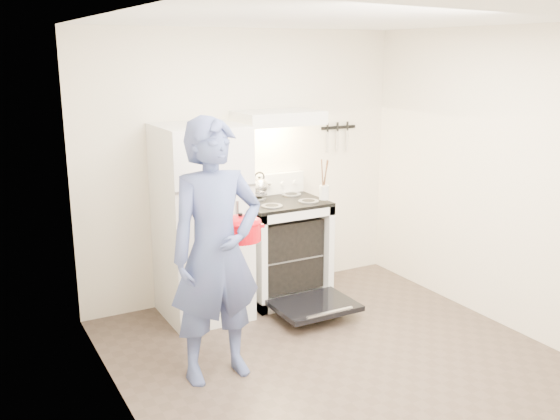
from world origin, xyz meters
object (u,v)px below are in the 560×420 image
Objects in this scene: refrigerator at (202,223)px; dutch_oven at (241,231)px; tea_kettle at (259,185)px; stove_body at (282,251)px; person at (216,252)px.

dutch_oven is at bearing -88.56° from refrigerator.
tea_kettle reaches higher than dutch_oven.
person reaches higher than stove_body.
tea_kettle is at bearing 18.54° from refrigerator.
refrigerator is 0.77m from dutch_oven.
stove_body is 0.66m from tea_kettle.
refrigerator is 0.90× the size of person.
person is 0.46m from dutch_oven.
stove_body is 2.41× the size of dutch_oven.
person is (-1.12, -1.09, 0.48)m from stove_body.
tea_kettle reaches higher than stove_body.
person is at bearing -135.80° from stove_body.
refrigerator is at bearing -161.46° from tea_kettle.
tea_kettle is at bearing 51.35° from person.
refrigerator is 1.12m from person.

